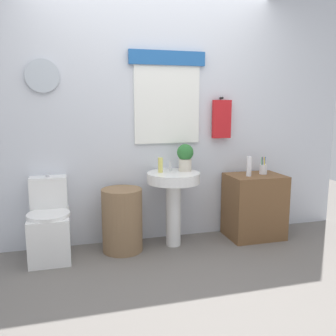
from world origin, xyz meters
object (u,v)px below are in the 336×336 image
object	(u,v)px
laundry_hamper	(122,220)
wooden_cabinet	(254,206)
lotion_bottle	(249,166)
toothbrush_cup	(263,169)
toilet	(50,227)
soap_bottle	(160,165)
pedestal_sink	(173,190)
potted_plant	(185,156)

from	to	relation	value
laundry_hamper	wooden_cabinet	size ratio (longest dim) A/B	0.91
lotion_bottle	toothbrush_cup	bearing A→B (deg)	16.58
wooden_cabinet	toilet	bearing A→B (deg)	179.15
toilet	soap_bottle	distance (m)	1.20
wooden_cabinet	soap_bottle	size ratio (longest dim) A/B	4.62
toilet	pedestal_sink	xyz separation A→B (m)	(1.19, -0.03, 0.28)
toilet	laundry_hamper	xyz separation A→B (m)	(0.67, -0.03, 0.02)
wooden_cabinet	soap_bottle	xyz separation A→B (m)	(-1.02, 0.05, 0.48)
potted_plant	toothbrush_cup	size ratio (longest dim) A/B	1.48
laundry_hamper	lotion_bottle	bearing A→B (deg)	-1.73
lotion_bottle	laundry_hamper	bearing A→B (deg)	178.27
potted_plant	toothbrush_cup	bearing A→B (deg)	-2.64
laundry_hamper	wooden_cabinet	world-z (taller)	wooden_cabinet
toilet	pedestal_sink	size ratio (longest dim) A/B	1.01
pedestal_sink	lotion_bottle	distance (m)	0.83
soap_bottle	toothbrush_cup	world-z (taller)	soap_bottle
toilet	toothbrush_cup	world-z (taller)	toothbrush_cup
soap_bottle	toothbrush_cup	distance (m)	1.13
toilet	laundry_hamper	world-z (taller)	toilet
pedestal_sink	toothbrush_cup	bearing A→B (deg)	1.15
toothbrush_cup	potted_plant	bearing A→B (deg)	177.36
lotion_bottle	soap_bottle	bearing A→B (deg)	174.43
toothbrush_cup	pedestal_sink	bearing A→B (deg)	-178.85
laundry_hamper	pedestal_sink	bearing A→B (deg)	-0.00
toilet	lotion_bottle	distance (m)	2.05
pedestal_sink	potted_plant	bearing A→B (deg)	23.20
potted_plant	wooden_cabinet	bearing A→B (deg)	-4.49
wooden_cabinet	soap_bottle	bearing A→B (deg)	177.21
laundry_hamper	soap_bottle	bearing A→B (deg)	7.16
potted_plant	toothbrush_cup	distance (m)	0.88
wooden_cabinet	lotion_bottle	distance (m)	0.46
toothbrush_cup	laundry_hamper	bearing A→B (deg)	-179.24
pedestal_sink	wooden_cabinet	distance (m)	0.93
toilet	potted_plant	bearing A→B (deg)	1.25
laundry_hamper	lotion_bottle	distance (m)	1.40
laundry_hamper	soap_bottle	world-z (taller)	soap_bottle
soap_bottle	potted_plant	xyz separation A→B (m)	(0.26, 0.01, 0.08)
soap_bottle	toothbrush_cup	size ratio (longest dim) A/B	0.80
pedestal_sink	wooden_cabinet	bearing A→B (deg)	0.00
wooden_cabinet	toothbrush_cup	xyz separation A→B (m)	(0.10, 0.02, 0.40)
laundry_hamper	soap_bottle	xyz separation A→B (m)	(0.40, 0.05, 0.52)
pedestal_sink	laundry_hamper	bearing A→B (deg)	180.00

